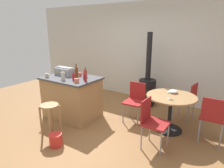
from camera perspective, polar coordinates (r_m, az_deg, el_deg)
ground_plane at (r=4.17m, az=-4.86°, el=-12.49°), size 8.80×8.80×0.00m
back_wall at (r=5.67m, az=9.32°, el=9.42°), size 8.00×0.10×2.70m
kitchen_island at (r=4.55m, az=-11.68°, el=-3.76°), size 1.23×0.86×0.94m
wooden_stool at (r=3.84m, az=-17.75°, el=-8.10°), size 0.34×0.34×0.63m
dining_table at (r=3.97m, az=16.85°, el=-5.68°), size 0.95×0.95×0.74m
folding_chair_near at (r=4.58m, az=21.31°, el=-4.02°), size 0.45×0.45×0.85m
folding_chair_far at (r=4.27m, az=6.83°, el=-4.42°), size 0.42×0.42×0.85m
folding_chair_left at (r=3.38m, az=11.66°, el=-10.29°), size 0.41×0.41×0.86m
folding_chair_right at (r=3.82m, az=27.47°, el=-8.38°), size 0.41×0.41×0.88m
wood_stove at (r=5.18m, az=10.31°, el=-1.07°), size 0.44×0.45×1.90m
toolbox at (r=4.65m, az=-13.65°, el=3.65°), size 0.47×0.24×0.19m
bottle_0 at (r=4.13m, az=-11.22°, el=2.09°), size 0.06×0.06×0.20m
bottle_1 at (r=4.32m, az=-10.41°, el=3.38°), size 0.07×0.07×0.31m
bottle_2 at (r=4.02m, az=-7.87°, el=2.06°), size 0.06×0.06×0.23m
bottle_3 at (r=4.21m, az=-14.22°, el=2.37°), size 0.08×0.08×0.23m
bottle_4 at (r=4.16m, az=-8.10°, el=2.43°), size 0.06×0.06×0.21m
bottle_5 at (r=4.38m, az=-7.79°, el=3.14°), size 0.07×0.07×0.22m
cup_0 at (r=3.95m, az=-10.39°, el=1.01°), size 0.12×0.09×0.08m
cup_1 at (r=4.54m, az=-18.57°, el=2.38°), size 0.11×0.08×0.09m
cup_2 at (r=4.47m, az=-9.38°, el=2.81°), size 0.11×0.07×0.08m
wine_glass at (r=3.72m, az=16.45°, el=-2.55°), size 0.07×0.07×0.14m
serving_bowl at (r=4.07m, az=17.57°, el=-2.07°), size 0.18×0.18×0.07m
plastic_bucket at (r=3.65m, az=-16.18°, el=-15.48°), size 0.23×0.23×0.23m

